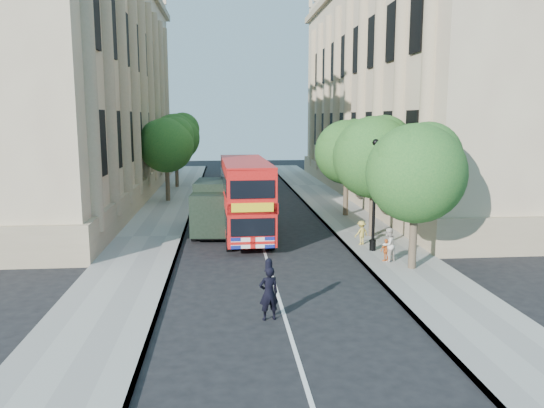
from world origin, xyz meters
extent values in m
plane|color=black|center=(0.00, 0.00, 0.00)|extent=(120.00, 120.00, 0.00)
cube|color=gray|center=(5.75, 10.00, 0.06)|extent=(3.50, 80.00, 0.12)
cube|color=gray|center=(-5.75, 10.00, 0.06)|extent=(3.50, 80.00, 0.12)
cube|color=tan|center=(13.80, 24.00, 9.00)|extent=(12.00, 38.00, 18.00)
cube|color=tan|center=(-13.80, 24.00, 9.00)|extent=(12.00, 38.00, 18.00)
cylinder|color=#473828|center=(5.80, 3.00, 1.43)|extent=(0.32, 0.32, 2.86)
sphere|color=#1C5521|center=(5.80, 3.00, 4.03)|extent=(4.00, 4.00, 4.00)
sphere|color=#1C5521|center=(6.40, 3.40, 4.68)|extent=(2.80, 2.80, 2.80)
sphere|color=#1C5521|center=(5.30, 2.70, 4.55)|extent=(2.60, 2.60, 2.60)
cylinder|color=#473828|center=(5.80, 9.00, 1.50)|extent=(0.32, 0.32, 2.99)
sphere|color=#1C5521|center=(5.80, 9.00, 4.22)|extent=(4.20, 4.20, 4.20)
sphere|color=#1C5521|center=(6.40, 9.40, 4.90)|extent=(2.94, 2.94, 2.94)
sphere|color=#1C5521|center=(5.30, 8.70, 4.76)|extent=(2.73, 2.73, 2.73)
cylinder|color=#473828|center=(5.80, 15.00, 1.45)|extent=(0.32, 0.32, 2.90)
sphere|color=#1C5521|center=(5.80, 15.00, 4.09)|extent=(4.00, 4.00, 4.00)
sphere|color=#1C5521|center=(6.40, 15.40, 4.75)|extent=(2.80, 2.80, 2.80)
sphere|color=#1C5521|center=(5.30, 14.70, 4.62)|extent=(2.60, 2.60, 2.60)
cylinder|color=#473828|center=(-6.00, 22.00, 1.50)|extent=(0.32, 0.32, 2.99)
sphere|color=#1C5521|center=(-6.00, 22.00, 4.22)|extent=(4.00, 4.00, 4.00)
sphere|color=#1C5521|center=(-5.40, 22.40, 4.90)|extent=(2.80, 2.80, 2.80)
sphere|color=#1C5521|center=(-6.50, 21.70, 4.76)|extent=(2.60, 2.60, 2.60)
cylinder|color=#473828|center=(-6.00, 30.00, 1.58)|extent=(0.32, 0.32, 3.17)
sphere|color=#1C5521|center=(-6.00, 30.00, 4.46)|extent=(4.20, 4.20, 4.20)
sphere|color=#1C5521|center=(-5.40, 30.40, 5.18)|extent=(2.94, 2.94, 2.94)
sphere|color=#1C5521|center=(-6.50, 29.70, 5.04)|extent=(2.73, 2.73, 2.73)
cylinder|color=black|center=(5.00, 6.00, 0.37)|extent=(0.30, 0.30, 0.50)
cylinder|color=black|center=(5.00, 6.00, 2.62)|extent=(0.14, 0.14, 5.00)
sphere|color=black|center=(5.00, 6.00, 5.12)|extent=(0.32, 0.32, 0.32)
cube|color=red|center=(-0.74, 9.95, 2.18)|extent=(2.53, 8.60, 3.55)
cube|color=black|center=(-0.74, 9.95, 1.39)|extent=(2.57, 8.07, 0.81)
cube|color=black|center=(-0.74, 9.95, 3.10)|extent=(2.57, 8.07, 0.81)
cube|color=yellow|center=(-0.60, 5.69, 2.29)|extent=(1.89, 0.14, 0.40)
cylinder|color=black|center=(-1.66, 6.91, 0.45)|extent=(0.28, 0.91, 0.90)
cylinder|color=black|center=(0.37, 6.98, 0.45)|extent=(0.28, 0.91, 0.90)
cylinder|color=black|center=(-1.85, 12.75, 0.45)|extent=(0.28, 0.91, 0.90)
cylinder|color=black|center=(0.18, 12.82, 0.45)|extent=(0.28, 0.91, 0.90)
cube|color=black|center=(-2.50, 9.16, 1.36)|extent=(2.15, 1.96, 2.12)
cube|color=black|center=(-2.57, 8.30, 1.62)|extent=(1.82, 0.23, 0.71)
cube|color=black|center=(-2.34, 11.38, 1.57)|extent=(2.25, 3.37, 2.53)
cube|color=black|center=(-2.39, 10.77, 0.35)|extent=(2.17, 4.97, 0.25)
cylinder|color=black|center=(-3.42, 9.13, 0.40)|extent=(0.28, 0.82, 0.81)
cylinder|color=black|center=(-1.60, 8.99, 0.40)|extent=(0.28, 0.82, 0.81)
cylinder|color=black|center=(-3.17, 12.45, 0.40)|extent=(0.28, 0.82, 0.81)
cylinder|color=black|center=(-1.36, 12.32, 0.40)|extent=(0.28, 0.82, 0.81)
imported|color=black|center=(-0.52, -1.77, 0.86)|extent=(0.70, 0.54, 1.71)
imported|color=silver|center=(5.11, 4.06, 0.86)|extent=(0.91, 0.88, 1.48)
imported|color=orange|center=(5.04, 4.09, 0.61)|extent=(0.62, 0.43, 0.98)
imported|color=gold|center=(4.77, 7.19, 0.70)|extent=(0.87, 0.70, 1.17)
camera|label=1|loc=(-1.86, -17.46, 6.25)|focal=35.00mm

